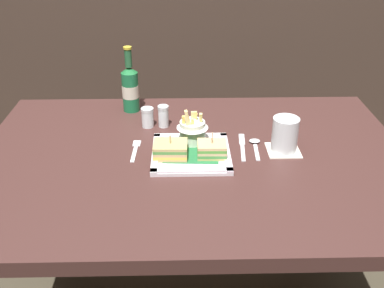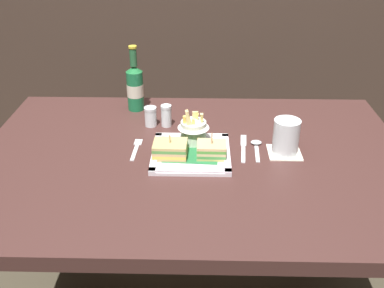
# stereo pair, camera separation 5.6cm
# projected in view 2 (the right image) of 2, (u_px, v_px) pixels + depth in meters

# --- Properties ---
(dining_table) EXTENTS (1.32, 0.90, 0.74)m
(dining_table) POSITION_uv_depth(u_px,v_px,m) (193.00, 191.00, 1.43)
(dining_table) COLOR #402622
(dining_table) RESTS_ON ground_plane
(square_plate) EXTENTS (0.24, 0.24, 0.02)m
(square_plate) POSITION_uv_depth(u_px,v_px,m) (191.00, 153.00, 1.37)
(square_plate) COLOR silver
(square_plate) RESTS_ON dining_table
(sandwich_half_left) EXTENTS (0.10, 0.08, 0.07)m
(sandwich_half_left) POSITION_uv_depth(u_px,v_px,m) (170.00, 149.00, 1.34)
(sandwich_half_left) COLOR tan
(sandwich_half_left) RESTS_ON square_plate
(sandwich_half_right) EXTENTS (0.09, 0.07, 0.08)m
(sandwich_half_right) POSITION_uv_depth(u_px,v_px,m) (212.00, 150.00, 1.34)
(sandwich_half_right) COLOR tan
(sandwich_half_right) RESTS_ON square_plate
(fries_cup) EXTENTS (0.10, 0.10, 0.12)m
(fries_cup) POSITION_uv_depth(u_px,v_px,m) (193.00, 128.00, 1.40)
(fries_cup) COLOR silver
(fries_cup) RESTS_ON square_plate
(beer_bottle) EXTENTS (0.06, 0.06, 0.24)m
(beer_bottle) POSITION_uv_depth(u_px,v_px,m) (135.00, 87.00, 1.63)
(beer_bottle) COLOR #1A6C3F
(beer_bottle) RESTS_ON dining_table
(drink_coaster) EXTENTS (0.10, 0.10, 0.00)m
(drink_coaster) POSITION_uv_depth(u_px,v_px,m) (284.00, 152.00, 1.38)
(drink_coaster) COLOR white
(drink_coaster) RESTS_ON dining_table
(water_glass) EXTENTS (0.08, 0.08, 0.11)m
(water_glass) POSITION_uv_depth(u_px,v_px,m) (286.00, 139.00, 1.36)
(water_glass) COLOR silver
(water_glass) RESTS_ON dining_table
(fork) EXTENTS (0.03, 0.14, 0.00)m
(fork) POSITION_uv_depth(u_px,v_px,m) (136.00, 148.00, 1.41)
(fork) COLOR silver
(fork) RESTS_ON dining_table
(knife) EXTENTS (0.03, 0.18, 0.00)m
(knife) POSITION_uv_depth(u_px,v_px,m) (243.00, 147.00, 1.42)
(knife) COLOR silver
(knife) RESTS_ON dining_table
(spoon) EXTENTS (0.03, 0.13, 0.01)m
(spoon) POSITION_uv_depth(u_px,v_px,m) (256.00, 145.00, 1.42)
(spoon) COLOR silver
(spoon) RESTS_ON dining_table
(salt_shaker) EXTENTS (0.04, 0.04, 0.07)m
(salt_shaker) POSITION_uv_depth(u_px,v_px,m) (151.00, 118.00, 1.54)
(salt_shaker) COLOR silver
(salt_shaker) RESTS_ON dining_table
(pepper_shaker) EXTENTS (0.04, 0.04, 0.08)m
(pepper_shaker) POSITION_uv_depth(u_px,v_px,m) (166.00, 117.00, 1.54)
(pepper_shaker) COLOR silver
(pepper_shaker) RESTS_ON dining_table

